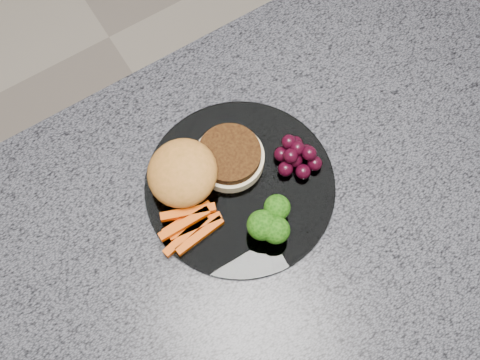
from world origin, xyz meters
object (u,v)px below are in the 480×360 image
(plate, at_px, (240,186))
(grape_bunch, at_px, (297,156))
(burger, at_px, (199,168))
(island_cabinet, at_px, (302,270))

(plate, distance_m, grape_bunch, 0.09)
(grape_bunch, bearing_deg, plate, 173.52)
(burger, bearing_deg, island_cabinet, -38.86)
(burger, relative_size, grape_bunch, 2.69)
(island_cabinet, bearing_deg, plate, 149.33)
(burger, bearing_deg, plate, -51.07)
(plate, relative_size, burger, 1.54)
(plate, xyz_separation_m, burger, (-0.04, 0.04, 0.03))
(grape_bunch, bearing_deg, island_cabinet, -67.57)
(island_cabinet, distance_m, plate, 0.49)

